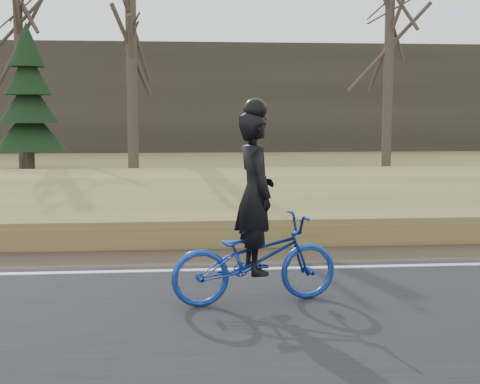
{
  "coord_description": "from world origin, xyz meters",
  "views": [
    {
      "loc": [
        -2.89,
        -8.77,
        2.22
      ],
      "look_at": [
        -2.06,
        0.5,
        1.1
      ],
      "focal_mm": 50.0,
      "sensor_mm": 36.0,
      "label": 1
    }
  ],
  "objects": [
    {
      "name": "ground",
      "position": [
        0.0,
        0.0,
        0.0
      ],
      "size": [
        120.0,
        120.0,
        0.0
      ],
      "primitive_type": "plane",
      "color": "#988B4D",
      "rests_on": "ground"
    },
    {
      "name": "road",
      "position": [
        0.0,
        -2.5,
        0.03
      ],
      "size": [
        120.0,
        6.0,
        0.06
      ],
      "primitive_type": "cube",
      "color": "black",
      "rests_on": "ground"
    },
    {
      "name": "edge_line",
      "position": [
        0.0,
        0.2,
        0.07
      ],
      "size": [
        120.0,
        0.12,
        0.01
      ],
      "primitive_type": "cube",
      "color": "silver",
      "rests_on": "road"
    },
    {
      "name": "shoulder",
      "position": [
        0.0,
        1.2,
        0.02
      ],
      "size": [
        120.0,
        1.6,
        0.04
      ],
      "primitive_type": "cube",
      "color": "#473A2B",
      "rests_on": "ground"
    },
    {
      "name": "embankment",
      "position": [
        0.0,
        4.2,
        0.22
      ],
      "size": [
        120.0,
        5.0,
        0.44
      ],
      "primitive_type": "cube",
      "color": "#988B4D",
      "rests_on": "ground"
    },
    {
      "name": "ballast",
      "position": [
        0.0,
        8.0,
        0.23
      ],
      "size": [
        120.0,
        3.0,
        0.45
      ],
      "primitive_type": "cube",
      "color": "slate",
      "rests_on": "ground"
    },
    {
      "name": "railroad",
      "position": [
        0.0,
        8.0,
        0.53
      ],
      "size": [
        120.0,
        2.4,
        0.29
      ],
      "color": "black",
      "rests_on": "ballast"
    },
    {
      "name": "treeline_backdrop",
      "position": [
        0.0,
        30.0,
        3.0
      ],
      "size": [
        120.0,
        4.0,
        6.0
      ],
      "primitive_type": "cube",
      "color": "#383328",
      "rests_on": "ground"
    },
    {
      "name": "cyclist",
      "position": [
        -2.06,
        -1.41,
        0.79
      ],
      "size": [
        2.01,
        1.0,
        2.31
      ],
      "rotation": [
        0.0,
        0.0,
        1.75
      ],
      "color": "navy",
      "rests_on": "road"
    },
    {
      "name": "bare_tree_left",
      "position": [
        -9.07,
        18.13,
        4.13
      ],
      "size": [
        0.36,
        0.36,
        8.25
      ],
      "primitive_type": "cylinder",
      "color": "#493F36",
      "rests_on": "ground"
    },
    {
      "name": "bare_tree_near_left",
      "position": [
        -4.41,
        13.02,
        3.59
      ],
      "size": [
        0.36,
        0.36,
        7.18
      ],
      "primitive_type": "cylinder",
      "color": "#493F36",
      "rests_on": "ground"
    },
    {
      "name": "bare_tree_center",
      "position": [
        4.98,
        16.24,
        4.71
      ],
      "size": [
        0.36,
        0.36,
        9.42
      ],
      "primitive_type": "cylinder",
      "color": "#493F36",
      "rests_on": "ground"
    },
    {
      "name": "conifer",
      "position": [
        -8.38,
        16.31,
        2.58
      ],
      "size": [
        2.6,
        2.6,
        5.45
      ],
      "color": "#493F36",
      "rests_on": "ground"
    }
  ]
}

